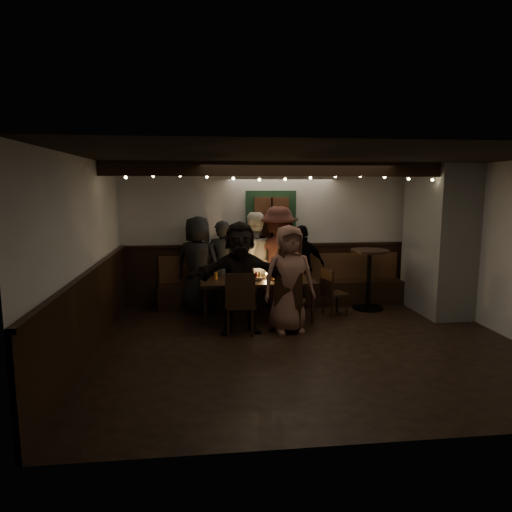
{
  "coord_description": "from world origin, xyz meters",
  "views": [
    {
      "loc": [
        -1.48,
        -6.05,
        2.22
      ],
      "look_at": [
        -0.58,
        1.6,
        1.05
      ],
      "focal_mm": 32.0,
      "sensor_mm": 36.0,
      "label": 1
    }
  ],
  "objects": [
    {
      "name": "person_a",
      "position": [
        -1.57,
        2.04,
        0.85
      ],
      "size": [
        0.98,
        0.82,
        1.71
      ],
      "primitive_type": "imported",
      "rotation": [
        0.0,
        0.0,
        2.75
      ],
      "color": "black",
      "rests_on": "ground"
    },
    {
      "name": "person_b",
      "position": [
        -1.14,
        2.06,
        0.82
      ],
      "size": [
        0.66,
        0.49,
        1.63
      ],
      "primitive_type": "imported",
      "rotation": [
        0.0,
        0.0,
        2.96
      ],
      "color": "black",
      "rests_on": "ground"
    },
    {
      "name": "person_f",
      "position": [
        -0.93,
        0.73,
        0.86
      ],
      "size": [
        1.59,
        0.52,
        1.71
      ],
      "primitive_type": "imported",
      "rotation": [
        0.0,
        0.0,
        0.01
      ],
      "color": "black",
      "rests_on": "ground"
    },
    {
      "name": "room",
      "position": [
        1.07,
        1.42,
        1.07
      ],
      "size": [
        6.02,
        5.01,
        2.62
      ],
      "color": "black",
      "rests_on": "ground"
    },
    {
      "name": "person_e",
      "position": [
        0.35,
        2.12,
        0.76
      ],
      "size": [
        0.95,
        0.56,
        1.53
      ],
      "primitive_type": "imported",
      "rotation": [
        0.0,
        0.0,
        3.36
      ],
      "color": "black",
      "rests_on": "ground"
    },
    {
      "name": "person_d",
      "position": [
        -0.12,
        2.03,
        0.94
      ],
      "size": [
        1.34,
        0.97,
        1.87
      ],
      "primitive_type": "imported",
      "rotation": [
        0.0,
        0.0,
        2.9
      ],
      "color": "#43201A",
      "rests_on": "ground"
    },
    {
      "name": "person_g",
      "position": [
        -0.19,
        0.67,
        0.83
      ],
      "size": [
        0.87,
        0.63,
        1.65
      ],
      "primitive_type": "imported",
      "rotation": [
        0.0,
        0.0,
        0.13
      ],
      "color": "#885A4A",
      "rests_on": "ground"
    },
    {
      "name": "dining_table",
      "position": [
        -0.58,
        1.4,
        0.62
      ],
      "size": [
        1.9,
        0.81,
        0.82
      ],
      "color": "black",
      "rests_on": "ground"
    },
    {
      "name": "chair_end",
      "position": [
        0.72,
        1.46,
        0.46
      ],
      "size": [
        0.46,
        0.46,
        0.82
      ],
      "color": "black",
      "rests_on": "ground"
    },
    {
      "name": "high_top",
      "position": [
        1.52,
        1.81,
        0.69
      ],
      "size": [
        0.69,
        0.69,
        1.1
      ],
      "color": "black",
      "rests_on": "ground"
    },
    {
      "name": "chair_near_right",
      "position": [
        -0.18,
        0.64,
        0.54
      ],
      "size": [
        0.56,
        0.56,
        0.95
      ],
      "color": "black",
      "rests_on": "ground"
    },
    {
      "name": "person_c",
      "position": [
        -0.58,
        2.12,
        0.89
      ],
      "size": [
        1.04,
        0.92,
        1.77
      ],
      "primitive_type": "imported",
      "rotation": [
        0.0,
        0.0,
        3.48
      ],
      "color": "white",
      "rests_on": "ground"
    },
    {
      "name": "chair_near_left",
      "position": [
        -0.94,
        0.55,
        0.55
      ],
      "size": [
        0.46,
        0.46,
        0.98
      ],
      "color": "black",
      "rests_on": "ground"
    }
  ]
}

